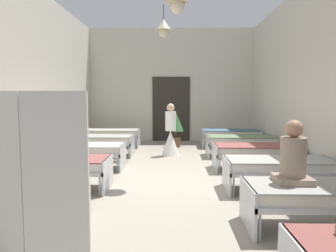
# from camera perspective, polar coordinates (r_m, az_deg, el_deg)

# --- Properties ---
(ground_plane) EXTENTS (6.68, 11.91, 0.10)m
(ground_plane) POSITION_cam_1_polar(r_m,az_deg,el_deg) (6.64, -0.02, -9.71)
(ground_plane) COLOR #9E9384
(room_shell) EXTENTS (6.48, 11.51, 4.19)m
(room_shell) POSITION_cam_1_polar(r_m,az_deg,el_deg) (7.73, 0.19, 8.48)
(room_shell) COLOR beige
(room_shell) RESTS_ON ground
(bed_left_row_1) EXTENTS (1.90, 0.84, 0.57)m
(bed_left_row_1) POSITION_cam_1_polar(r_m,az_deg,el_deg) (4.64, -26.61, -10.63)
(bed_left_row_1) COLOR #B7BCC1
(bed_left_row_1) RESTS_ON ground
(bed_right_row_1) EXTENTS (1.90, 0.84, 0.57)m
(bed_right_row_1) POSITION_cam_1_polar(r_m,az_deg,el_deg) (4.52, 25.82, -11.02)
(bed_right_row_1) COLOR #B7BCC1
(bed_right_row_1) RESTS_ON ground
(bed_left_row_2) EXTENTS (1.90, 0.84, 0.57)m
(bed_left_row_2) POSITION_cam_1_polar(r_m,az_deg,el_deg) (6.10, -19.33, -6.64)
(bed_left_row_2) COLOR #B7BCC1
(bed_left_row_2) RESTS_ON ground
(bed_right_row_2) EXTENTS (1.90, 0.84, 0.57)m
(bed_right_row_2) POSITION_cam_1_polar(r_m,az_deg,el_deg) (6.01, 19.24, -6.81)
(bed_right_row_2) COLOR #B7BCC1
(bed_right_row_2) RESTS_ON ground
(bed_left_row_3) EXTENTS (1.90, 0.84, 0.57)m
(bed_left_row_3) POSITION_cam_1_polar(r_m,az_deg,el_deg) (7.65, -14.99, -4.16)
(bed_left_row_3) COLOR #B7BCC1
(bed_left_row_3) RESTS_ON ground
(bed_right_row_3) EXTENTS (1.90, 0.84, 0.57)m
(bed_right_row_3) POSITION_cam_1_polar(r_m,az_deg,el_deg) (7.57, 15.38, -4.26)
(bed_right_row_3) COLOR #B7BCC1
(bed_right_row_3) RESTS_ON ground
(bed_left_row_4) EXTENTS (1.90, 0.84, 0.57)m
(bed_left_row_4) POSITION_cam_1_polar(r_m,az_deg,el_deg) (9.22, -12.13, -2.51)
(bed_left_row_4) COLOR #B7BCC1
(bed_left_row_4) RESTS_ON ground
(bed_right_row_4) EXTENTS (1.90, 0.84, 0.57)m
(bed_right_row_4) POSITION_cam_1_polar(r_m,az_deg,el_deg) (9.16, 12.86, -2.58)
(bed_right_row_4) COLOR #B7BCC1
(bed_right_row_4) RESTS_ON ground
(bed_left_row_5) EXTENTS (1.90, 0.84, 0.57)m
(bed_left_row_5) POSITION_cam_1_polar(r_m,az_deg,el_deg) (10.83, -10.12, -1.34)
(bed_left_row_5) COLOR #B7BCC1
(bed_left_row_5) RESTS_ON ground
(bed_right_row_5) EXTENTS (1.90, 0.84, 0.57)m
(bed_right_row_5) POSITION_cam_1_polar(r_m,az_deg,el_deg) (10.77, 11.10, -1.39)
(bed_right_row_5) COLOR #B7BCC1
(bed_right_row_5) RESTS_ON ground
(nurse_near_aisle) EXTENTS (0.52, 0.52, 1.49)m
(nurse_near_aisle) POSITION_cam_1_polar(r_m,az_deg,el_deg) (9.13, 0.45, -1.90)
(nurse_near_aisle) COLOR white
(nurse_near_aisle) RESTS_ON ground
(patient_seated_secondary) EXTENTS (0.44, 0.44, 0.80)m
(patient_seated_secondary) POSITION_cam_1_polar(r_m,az_deg,el_deg) (4.38, 21.34, -5.59)
(patient_seated_secondary) COLOR gray
(patient_seated_secondary) RESTS_ON bed_right_row_1
(potted_plant) EXTENTS (0.53, 0.53, 1.18)m
(potted_plant) POSITION_cam_1_polar(r_m,az_deg,el_deg) (10.61, 1.35, 0.23)
(potted_plant) COLOR brown
(potted_plant) RESTS_ON ground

